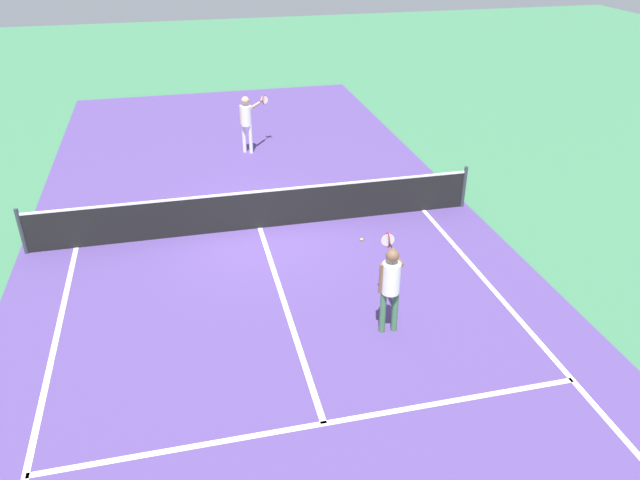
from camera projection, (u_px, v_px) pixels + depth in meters
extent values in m
plane|color=#38724C|center=(260.00, 228.00, 14.56)|extent=(60.00, 60.00, 0.00)
cube|color=#4C387A|center=(260.00, 228.00, 14.56)|extent=(10.62, 24.40, 0.00)
cube|color=white|center=(31.00, 450.00, 8.65)|extent=(0.10, 11.89, 0.01)
cube|color=white|center=(557.00, 362.00, 10.32)|extent=(0.10, 11.89, 0.01)
cube|color=white|center=(324.00, 423.00, 9.10)|extent=(8.22, 0.10, 0.01)
cube|color=white|center=(284.00, 303.00, 11.83)|extent=(0.10, 6.40, 0.01)
cylinder|color=#33383D|center=(21.00, 231.00, 13.27)|extent=(0.09, 0.09, 1.07)
cylinder|color=#33383D|center=(464.00, 187.00, 15.34)|extent=(0.09, 0.09, 1.07)
cube|color=black|center=(259.00, 211.00, 14.34)|extent=(10.27, 0.02, 0.91)
cube|color=white|center=(258.00, 192.00, 14.11)|extent=(10.27, 0.03, 0.05)
cylinder|color=#3F7247|center=(383.00, 312.00, 10.87)|extent=(0.11, 0.11, 0.82)
cylinder|color=#3F7247|center=(395.00, 311.00, 10.90)|extent=(0.11, 0.11, 0.82)
cylinder|color=white|center=(391.00, 278.00, 10.55)|extent=(0.32, 0.32, 0.57)
sphere|color=brown|center=(392.00, 256.00, 10.34)|extent=(0.23, 0.23, 0.23)
cylinder|color=brown|center=(381.00, 279.00, 10.52)|extent=(0.08, 0.08, 0.56)
cylinder|color=brown|center=(397.00, 257.00, 10.70)|extent=(0.12, 0.56, 0.08)
cylinder|color=black|center=(391.00, 246.00, 11.04)|extent=(0.04, 0.22, 0.03)
torus|color=red|center=(388.00, 240.00, 11.25)|extent=(0.04, 0.28, 0.28)
cylinder|color=silver|center=(388.00, 240.00, 11.25)|extent=(0.25, 0.02, 0.25)
cylinder|color=white|center=(244.00, 139.00, 18.78)|extent=(0.11, 0.11, 0.86)
cylinder|color=white|center=(251.00, 139.00, 18.71)|extent=(0.11, 0.11, 0.86)
cylinder|color=white|center=(246.00, 116.00, 18.40)|extent=(0.32, 0.32, 0.60)
sphere|color=tan|center=(245.00, 100.00, 18.18)|extent=(0.24, 0.24, 0.24)
cylinder|color=tan|center=(241.00, 115.00, 18.45)|extent=(0.08, 0.08, 0.58)
cylinder|color=tan|center=(255.00, 105.00, 18.47)|extent=(0.39, 0.53, 0.08)
cylinder|color=black|center=(261.00, 102.00, 18.80)|extent=(0.15, 0.20, 0.03)
torus|color=red|center=(264.00, 100.00, 18.99)|extent=(0.18, 0.25, 0.28)
cylinder|color=silver|center=(264.00, 100.00, 18.99)|extent=(0.21, 0.14, 0.25)
sphere|color=#CCE033|center=(362.00, 239.00, 14.00)|extent=(0.07, 0.07, 0.07)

